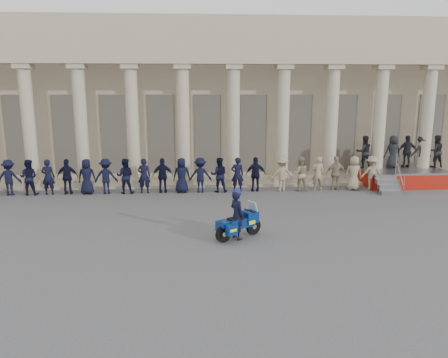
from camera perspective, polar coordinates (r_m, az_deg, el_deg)
ground at (r=15.63m, az=-1.05°, el=-7.40°), size 90.00×90.00×0.00m
building at (r=29.49m, az=-2.45°, el=10.70°), size 40.00×12.50×9.00m
officer_rank at (r=21.74m, az=-6.28°, el=0.47°), size 20.91×0.66×1.75m
reviewing_stand at (r=25.43m, az=22.26°, el=2.68°), size 4.85×4.08×2.61m
motorcycle at (r=15.24m, az=2.00°, el=-5.81°), size 1.68×1.32×1.24m
rider at (r=15.06m, az=1.70°, el=-4.58°), size 0.68×0.75×1.80m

